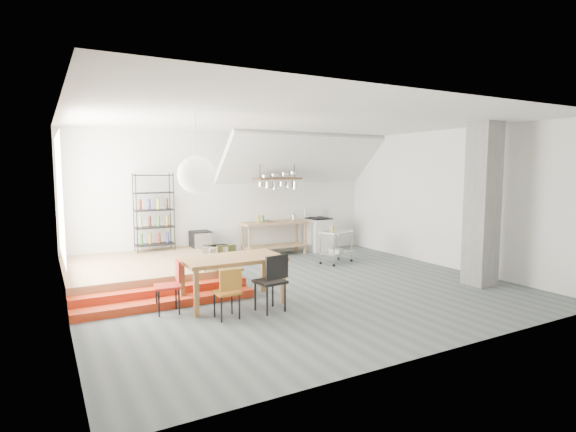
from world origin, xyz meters
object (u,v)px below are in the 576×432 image
stove (319,234)px  rolling_cart (336,242)px  mini_fridge (201,247)px  dining_table (233,262)px

stove → rolling_cart: stove is taller
mini_fridge → rolling_cart: bearing=-29.9°
dining_table → mini_fridge: size_ratio=2.17×
rolling_cart → mini_fridge: bearing=130.6°
dining_table → rolling_cart: dining_table is taller
stove → mini_fridge: 3.40m
stove → rolling_cart: (-0.52, -1.61, 0.04)m
stove → dining_table: (-3.97, -3.45, 0.24)m
dining_table → rolling_cart: size_ratio=1.89×
rolling_cart → mini_fridge: rolling_cart is taller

